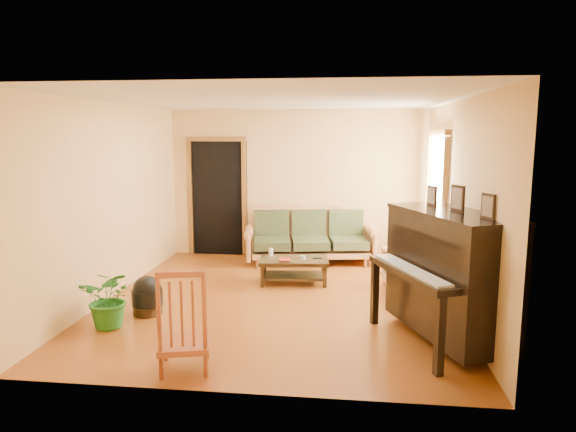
# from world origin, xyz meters

# --- Properties ---
(floor) EXTENTS (5.00, 5.00, 0.00)m
(floor) POSITION_xyz_m (0.00, 0.00, 0.00)
(floor) COLOR #67300D
(floor) RESTS_ON ground
(doorway) EXTENTS (1.08, 0.16, 2.05)m
(doorway) POSITION_xyz_m (-1.45, 2.48, 1.02)
(doorway) COLOR black
(doorway) RESTS_ON floor
(window) EXTENTS (0.12, 1.36, 1.46)m
(window) POSITION_xyz_m (2.21, 1.30, 1.50)
(window) COLOR white
(window) RESTS_ON right_wall
(sofa) EXTENTS (2.28, 1.24, 0.93)m
(sofa) POSITION_xyz_m (0.27, 2.06, 0.46)
(sofa) COLOR #A86A3D
(sofa) RESTS_ON floor
(coffee_table) EXTENTS (1.05, 0.64, 0.37)m
(coffee_table) POSITION_xyz_m (0.12, 0.80, 0.18)
(coffee_table) COLOR black
(coffee_table) RESTS_ON floor
(armchair) EXTENTS (0.87, 0.90, 0.82)m
(armchair) POSITION_xyz_m (1.76, 0.64, 0.41)
(armchair) COLOR #A86A3D
(armchair) RESTS_ON floor
(piano) EXTENTS (1.46, 1.81, 1.39)m
(piano) POSITION_xyz_m (1.96, -1.14, 0.70)
(piano) COLOR black
(piano) RESTS_ON floor
(footstool) EXTENTS (0.45, 0.45, 0.36)m
(footstool) POSITION_xyz_m (-1.52, -0.71, 0.18)
(footstool) COLOR black
(footstool) RESTS_ON floor
(red_chair) EXTENTS (0.57, 0.60, 0.99)m
(red_chair) POSITION_xyz_m (-0.60, -2.10, 0.50)
(red_chair) COLOR brown
(red_chair) RESTS_ON floor
(leaning_frame) EXTENTS (0.42, 0.24, 0.55)m
(leaning_frame) POSITION_xyz_m (1.83, 2.33, 0.28)
(leaning_frame) COLOR #AC8739
(leaning_frame) RESTS_ON floor
(ceramic_crock) EXTENTS (0.21, 0.21, 0.24)m
(ceramic_crock) POSITION_xyz_m (2.14, 2.17, 0.12)
(ceramic_crock) COLOR #33519A
(ceramic_crock) RESTS_ON floor
(potted_plant) EXTENTS (0.67, 0.59, 0.69)m
(potted_plant) POSITION_xyz_m (-1.76, -1.18, 0.34)
(potted_plant) COLOR #1E601B
(potted_plant) RESTS_ON floor
(book) EXTENTS (0.18, 0.23, 0.02)m
(book) POSITION_xyz_m (-0.09, 0.69, 0.38)
(book) COLOR maroon
(book) RESTS_ON coffee_table
(candle) EXTENTS (0.09, 0.09, 0.12)m
(candle) POSITION_xyz_m (-0.24, 0.96, 0.42)
(candle) COLOR white
(candle) RESTS_ON coffee_table
(glass_jar) EXTENTS (0.10, 0.10, 0.06)m
(glass_jar) POSITION_xyz_m (0.25, 0.78, 0.39)
(glass_jar) COLOR silver
(glass_jar) RESTS_ON coffee_table
(remote) EXTENTS (0.14, 0.06, 0.01)m
(remote) POSITION_xyz_m (0.46, 0.87, 0.37)
(remote) COLOR black
(remote) RESTS_ON coffee_table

